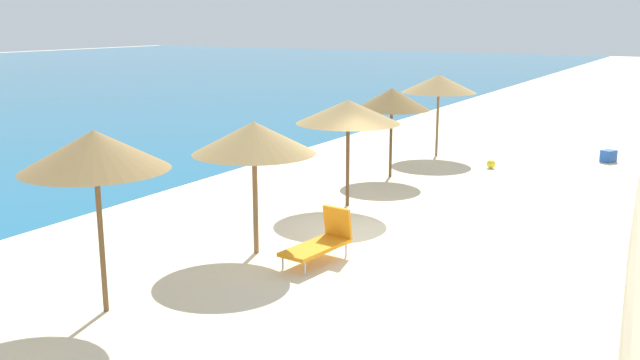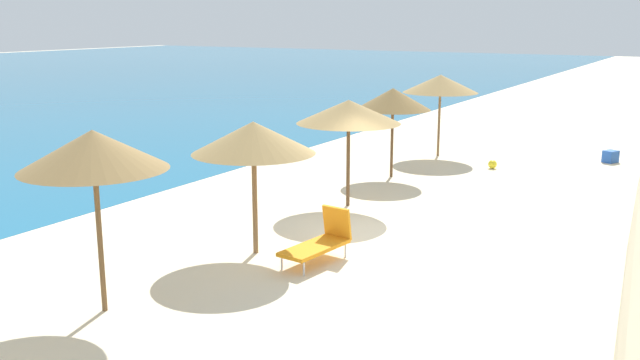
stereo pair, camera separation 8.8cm
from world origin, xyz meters
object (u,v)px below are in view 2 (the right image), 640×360
Objects in this scene: beach_umbrella_4 at (393,99)px; beach_umbrella_5 at (440,84)px; beach_ball at (492,164)px; cooler_box at (611,156)px; beach_umbrella_1 at (93,150)px; beach_umbrella_3 at (349,112)px; lounge_chair_0 at (320,241)px; beach_umbrella_2 at (253,138)px.

beach_umbrella_5 reaches higher than beach_umbrella_4.
beach_ball is at bearing -40.05° from beach_umbrella_4.
cooler_box is (5.35, -5.07, -2.02)m from beach_umbrella_4.
beach_umbrella_1 reaches higher than beach_ball.
beach_umbrella_3 is 4.43m from lounge_chair_0.
beach_umbrella_3 reaches higher than cooler_box.
lounge_chair_0 is at bearing -25.22° from beach_umbrella_1.
beach_umbrella_4 is (7.40, 0.54, -0.02)m from beach_umbrella_2.
cooler_box is (16.17, -4.95, -2.32)m from beach_umbrella_1.
beach_ball is at bearing -9.23° from beach_umbrella_2.
beach_umbrella_5 reaches higher than cooler_box.
cooler_box is at bearing -97.32° from lounge_chair_0.
beach_umbrella_5 is at bearing -73.24° from lounge_chair_0.
lounge_chair_0 is at bearing -165.60° from beach_umbrella_4.
beach_umbrella_3 is at bearing 152.07° from cooler_box.
beach_umbrella_2 is 1.61× the size of lounge_chair_0.
beach_umbrella_1 is 10.83m from beach_umbrella_4.
lounge_chair_0 is (-10.83, -1.83, -1.97)m from beach_umbrella_5.
beach_ball is at bearing -116.87° from beach_umbrella_5.
beach_umbrella_2 is 3.98m from beach_umbrella_3.
cooler_box is at bearing -19.58° from beach_umbrella_2.
lounge_chair_0 is 6.07× the size of beach_ball.
beach_umbrella_4 is 7.64m from cooler_box.
lounge_chair_0 is (3.65, -1.72, -2.12)m from beach_umbrella_1.
beach_umbrella_4 is at bearing 7.01° from beach_umbrella_3.
beach_umbrella_3 is 5.91× the size of cooler_box.
beach_umbrella_1 reaches higher than lounge_chair_0.
beach_umbrella_2 is 7.42m from beach_umbrella_4.
beach_umbrella_3 is 0.96× the size of beach_umbrella_5.
beach_umbrella_1 is 1.78× the size of lounge_chair_0.
beach_umbrella_4 is 5.84× the size of cooler_box.
lounge_chair_0 is at bearing 165.54° from cooler_box.
beach_umbrella_3 is 9.80× the size of beach_ball.
beach_umbrella_3 is 7.09m from beach_umbrella_5.
beach_umbrella_1 is 1.10× the size of beach_umbrella_3.
cooler_box is at bearing -17.01° from beach_umbrella_1.
beach_ball is (9.74, -0.31, -0.25)m from lounge_chair_0.
beach_umbrella_4 is at bearing -68.45° from lounge_chair_0.
beach_umbrella_1 is 1.06× the size of beach_umbrella_5.
beach_umbrella_4 is at bearing 139.95° from beach_ball.
beach_umbrella_5 is at bearing 63.13° from beach_ball.
beach_umbrella_4 is (10.83, 0.12, -0.30)m from beach_umbrella_1.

